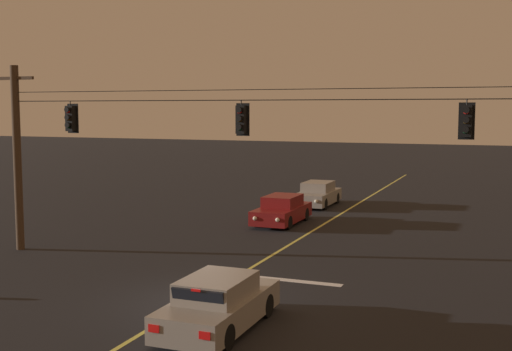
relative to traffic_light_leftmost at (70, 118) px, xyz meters
The scene contains 10 objects.
ground_plane 9.63m from the traffic_light_leftmost, 27.12° to the right, with size 180.00×180.00×0.00m, color black.
lane_centre_stripe 10.75m from the traffic_light_leftmost, 39.97° to the left, with size 0.14×60.00×0.01m, color #D1C64C.
stop_bar_paint 10.51m from the traffic_light_leftmost, ahead, with size 3.40×0.36×0.01m, color silver.
signal_span_assembly 7.32m from the traffic_light_leftmost, ahead, with size 21.39×0.32×7.32m.
traffic_light_leftmost is the anchor object (origin of this frame).
traffic_light_left_inner 7.03m from the traffic_light_leftmost, ahead, with size 0.48×0.41×1.22m.
traffic_light_centre 14.36m from the traffic_light_leftmost, ahead, with size 0.48×0.41×1.22m.
car_waiting_near_lane 11.53m from the traffic_light_leftmost, 33.30° to the right, with size 1.80×4.33×1.39m.
car_oncoming_lead 11.77m from the traffic_light_leftmost, 61.28° to the left, with size 1.80×4.42×1.39m.
car_oncoming_trailing 17.37m from the traffic_light_leftmost, 72.07° to the left, with size 1.80×4.42×1.39m.
Camera 1 is at (8.58, -17.05, 5.65)m, focal length 46.23 mm.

